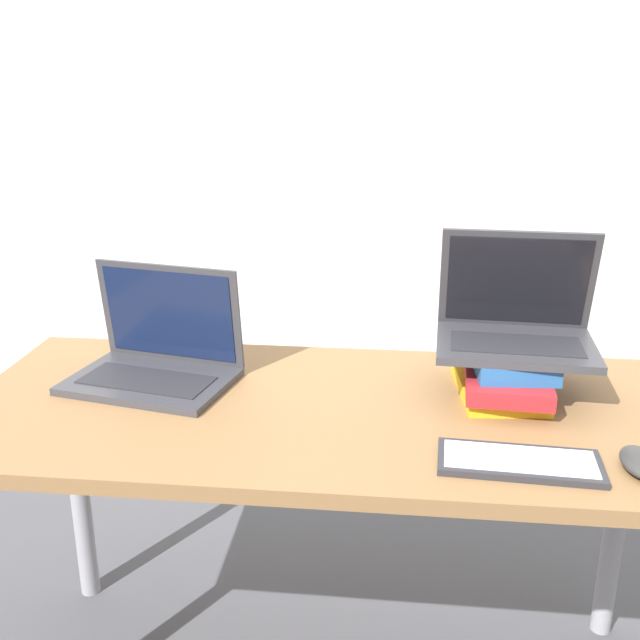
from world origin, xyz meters
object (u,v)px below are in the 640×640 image
(book_stack, at_px, (506,374))
(laptop_on_books, at_px, (516,323))
(laptop_left, at_px, (157,358))
(mouse, at_px, (640,462))
(wireless_keyboard, at_px, (519,462))

(book_stack, distance_m, laptop_on_books, 0.11)
(laptop_left, distance_m, mouse, 0.97)
(book_stack, relative_size, wireless_keyboard, 1.02)
(book_stack, height_order, laptop_on_books, laptop_on_books)
(laptop_on_books, xyz_separation_m, mouse, (0.17, -0.32, -0.13))
(wireless_keyboard, height_order, mouse, mouse)
(mouse, bearing_deg, laptop_on_books, 118.09)
(laptop_left, bearing_deg, laptop_on_books, 2.50)
(laptop_left, bearing_deg, mouse, -17.33)
(laptop_left, relative_size, book_stack, 1.31)
(laptop_on_books, relative_size, mouse, 2.99)
(laptop_on_books, relative_size, wireless_keyboard, 1.17)
(mouse, bearing_deg, wireless_keyboard, -177.91)
(book_stack, distance_m, wireless_keyboard, 0.30)
(laptop_left, relative_size, wireless_keyboard, 1.34)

